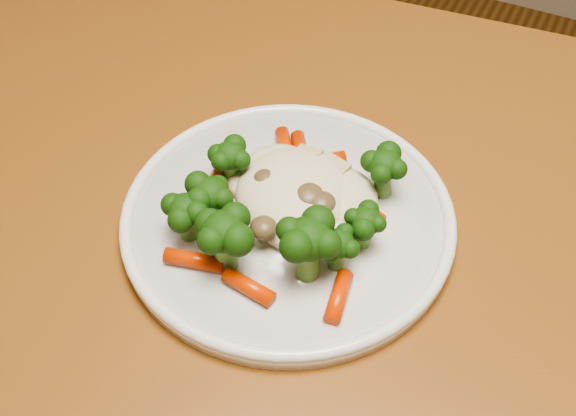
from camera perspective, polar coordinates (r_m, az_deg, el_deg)
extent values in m
cube|color=brown|center=(0.55, 0.37, -6.15)|extent=(1.21, 0.86, 0.04)
cube|color=brown|center=(1.21, -17.29, 2.28)|extent=(0.07, 0.07, 0.71)
cylinder|color=white|center=(0.56, 0.00, -0.94)|extent=(0.26, 0.26, 0.01)
ellipsoid|color=beige|center=(0.55, 0.69, 1.97)|extent=(0.11, 0.10, 0.04)
ellipsoid|color=black|center=(0.54, -6.10, 0.27)|extent=(0.05, 0.05, 0.04)
ellipsoid|color=black|center=(0.51, -5.01, -2.84)|extent=(0.05, 0.05, 0.05)
ellipsoid|color=black|center=(0.50, 1.59, -3.46)|extent=(0.05, 0.05, 0.05)
ellipsoid|color=black|center=(0.51, 3.96, -3.48)|extent=(0.04, 0.04, 0.03)
ellipsoid|color=black|center=(0.53, 6.07, -1.73)|extent=(0.04, 0.04, 0.03)
ellipsoid|color=black|center=(0.56, 7.55, 2.62)|extent=(0.04, 0.04, 0.04)
ellipsoid|color=black|center=(0.57, -4.54, 3.42)|extent=(0.04, 0.04, 0.04)
ellipsoid|color=black|center=(0.53, -7.96, -0.93)|extent=(0.04, 0.04, 0.04)
cylinder|color=#EA3D05|center=(0.59, 1.03, 4.23)|extent=(0.04, 0.05, 0.01)
cylinder|color=#EA3D05|center=(0.59, 2.75, 3.71)|extent=(0.04, 0.03, 0.01)
cylinder|color=#EA3D05|center=(0.56, 5.78, 0.14)|extent=(0.04, 0.03, 0.01)
cylinder|color=#EA3D05|center=(0.57, -6.12, 1.03)|extent=(0.02, 0.05, 0.01)
cylinder|color=#EA3D05|center=(0.52, -7.40, -4.10)|extent=(0.05, 0.02, 0.01)
cylinder|color=#EA3D05|center=(0.51, -3.13, -6.24)|extent=(0.04, 0.02, 0.01)
cylinder|color=#EA3D05|center=(0.50, 4.03, -7.00)|extent=(0.02, 0.04, 0.01)
cylinder|color=#EA3D05|center=(0.54, 2.90, 0.60)|extent=(0.01, 0.05, 0.01)
cylinder|color=#EA3D05|center=(0.56, 1.20, 2.84)|extent=(0.02, 0.04, 0.01)
cylinder|color=#EA3D05|center=(0.60, -0.17, 4.65)|extent=(0.04, 0.04, 0.01)
ellipsoid|color=brown|center=(0.54, 1.60, 0.83)|extent=(0.03, 0.03, 0.02)
ellipsoid|color=brown|center=(0.54, 2.61, 0.36)|extent=(0.02, 0.02, 0.02)
ellipsoid|color=brown|center=(0.55, -1.70, 2.16)|extent=(0.02, 0.02, 0.02)
ellipsoid|color=brown|center=(0.52, -1.94, -1.55)|extent=(0.02, 0.02, 0.01)
cube|color=#C8B485|center=(0.57, 1.61, 3.99)|extent=(0.02, 0.02, 0.01)
cube|color=#C8B485|center=(0.57, 3.87, 3.15)|extent=(0.02, 0.02, 0.01)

